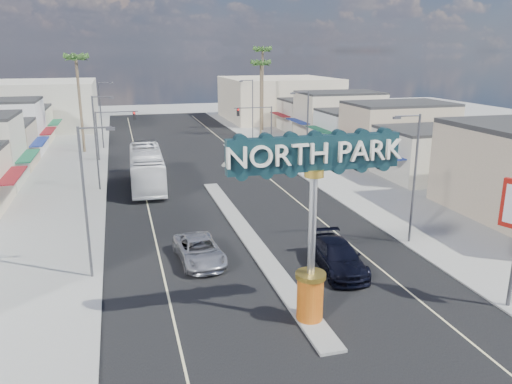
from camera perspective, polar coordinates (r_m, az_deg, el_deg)
ground at (r=51.02m, az=-5.43°, el=1.04°), size 160.00×160.00×0.00m
road at (r=51.02m, az=-5.43°, el=1.04°), size 20.00×120.00×0.01m
median_island at (r=36.07m, az=-0.88°, el=-5.09°), size 1.30×30.00×0.16m
sidewalk_left at (r=50.60m, az=-21.23°, el=-0.04°), size 8.00×120.00×0.12m
sidewalk_right at (r=55.08m, az=9.05°, el=2.08°), size 8.00×120.00×0.12m
storefront_row_right at (r=70.35m, az=12.26°, el=7.33°), size 12.00×42.00×6.00m
backdrop_far_left at (r=95.01m, az=-23.93°, el=9.08°), size 20.00×20.00×8.00m
backdrop_far_right at (r=98.85m, az=2.56°, el=10.60°), size 20.00×20.00×8.00m
gateway_sign at (r=23.35m, az=6.54°, el=-1.79°), size 8.20×1.50×9.15m
traffic_signal_left at (r=63.21m, az=-16.13°, el=7.31°), size 5.09×0.45×6.00m
traffic_signal_right at (r=65.63m, az=0.25°, el=8.22°), size 5.09×0.45×6.00m
streetlight_l_near at (r=29.75m, az=-18.71°, el=-0.41°), size 2.03×0.22×9.00m
streetlight_l_mid at (r=49.29m, az=-17.67°, el=5.87°), size 2.03×0.22×9.00m
streetlight_l_far at (r=71.08m, az=-17.19°, el=8.75°), size 2.03×0.22×9.00m
streetlight_r_near at (r=35.19m, az=17.49°, el=2.13°), size 2.03×0.22×9.00m
streetlight_r_mid at (r=52.75m, az=5.73°, el=7.14°), size 2.03×0.22×9.00m
streetlight_r_far at (r=73.52m, az=-0.52°, el=9.66°), size 2.03×0.22×9.00m
palm_left_far at (r=68.78m, az=-19.86°, el=13.70°), size 2.60×2.60×13.10m
palm_right_mid at (r=77.68m, az=0.57°, el=14.08°), size 2.60×2.60×12.10m
palm_right_far at (r=83.96m, az=0.76°, el=15.43°), size 2.60×2.60×14.10m
suv_left at (r=32.02m, az=-6.49°, el=-6.63°), size 3.01×5.81×1.56m
suv_right at (r=31.08m, az=9.32°, el=-7.28°), size 2.97×6.21×1.75m
car_parked_left at (r=50.27m, az=-12.54°, el=1.54°), size 2.65×5.39×1.77m
city_bus at (r=50.54m, az=-12.39°, el=2.71°), size 3.41×13.11×3.63m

